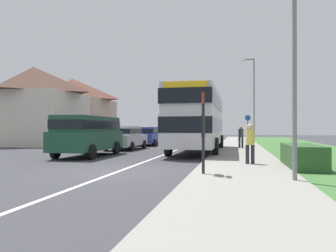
# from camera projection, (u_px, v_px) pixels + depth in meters

# --- Properties ---
(ground_plane) EXTENTS (120.00, 120.00, 0.00)m
(ground_plane) POSITION_uv_depth(u_px,v_px,m) (119.00, 171.00, 10.87)
(ground_plane) COLOR #38383D
(lane_marking_centre) EXTENTS (0.14, 60.00, 0.01)m
(lane_marking_centre) POSITION_uv_depth(u_px,v_px,m) (168.00, 153.00, 18.69)
(lane_marking_centre) COLOR silver
(lane_marking_centre) RESTS_ON ground_plane
(pavement_near_side) EXTENTS (3.20, 68.00, 0.12)m
(pavement_near_side) POSITION_uv_depth(u_px,v_px,m) (241.00, 156.00, 15.83)
(pavement_near_side) COLOR gray
(pavement_near_side) RESTS_ON ground_plane
(grass_verge_seaward) EXTENTS (6.00, 68.00, 0.08)m
(grass_verge_seaward) POSITION_uv_depth(u_px,v_px,m) (334.00, 159.00, 14.91)
(grass_verge_seaward) COLOR #3D6B33
(grass_verge_seaward) RESTS_ON ground_plane
(roadside_hedge) EXTENTS (1.10, 3.14, 0.90)m
(roadside_hedge) POSITION_uv_depth(u_px,v_px,m) (302.00, 157.00, 11.30)
(roadside_hedge) COLOR #2D5128
(roadside_hedge) RESTS_ON ground_plane
(double_decker_bus) EXTENTS (2.80, 10.03, 3.70)m
(double_decker_bus) POSITION_uv_depth(u_px,v_px,m) (198.00, 118.00, 19.20)
(double_decker_bus) COLOR #BCBCC1
(double_decker_bus) RESTS_ON ground_plane
(parked_van_dark_green) EXTENTS (2.11, 5.02, 2.11)m
(parked_van_dark_green) POSITION_uv_depth(u_px,v_px,m) (88.00, 133.00, 16.55)
(parked_van_dark_green) COLOR #19472D
(parked_van_dark_green) RESTS_ON ground_plane
(parked_car_silver) EXTENTS (1.98, 4.50, 1.62)m
(parked_car_silver) POSITION_uv_depth(u_px,v_px,m) (126.00, 137.00, 21.85)
(parked_car_silver) COLOR #B7B7BC
(parked_car_silver) RESTS_ON ground_plane
(parked_car_blue) EXTENTS (2.01, 4.50, 1.57)m
(parked_car_blue) POSITION_uv_depth(u_px,v_px,m) (148.00, 135.00, 27.06)
(parked_car_blue) COLOR navy
(parked_car_blue) RESTS_ON ground_plane
(parked_car_red) EXTENTS (1.93, 4.02, 1.60)m
(parked_car_red) POSITION_uv_depth(u_px,v_px,m) (159.00, 134.00, 31.99)
(parked_car_red) COLOR #B21E1E
(parked_car_red) RESTS_ON ground_plane
(pedestrian_at_stop) EXTENTS (0.34, 0.34, 1.67)m
(pedestrian_at_stop) POSITION_uv_depth(u_px,v_px,m) (250.00, 142.00, 12.08)
(pedestrian_at_stop) COLOR #23232D
(pedestrian_at_stop) RESTS_ON ground_plane
(pedestrian_walking_away) EXTENTS (0.34, 0.34, 1.67)m
(pedestrian_walking_away) POSITION_uv_depth(u_px,v_px,m) (241.00, 136.00, 21.61)
(pedestrian_walking_away) COLOR #23232D
(pedestrian_walking_away) RESTS_ON ground_plane
(bus_stop_sign) EXTENTS (0.09, 0.52, 2.60)m
(bus_stop_sign) POSITION_uv_depth(u_px,v_px,m) (203.00, 127.00, 9.49)
(bus_stop_sign) COLOR black
(bus_stop_sign) RESTS_ON ground_plane
(cycle_route_sign) EXTENTS (0.44, 0.08, 2.52)m
(cycle_route_sign) POSITION_uv_depth(u_px,v_px,m) (248.00, 129.00, 24.70)
(cycle_route_sign) COLOR slate
(cycle_route_sign) RESTS_ON ground_plane
(street_lamp_near) EXTENTS (1.14, 0.20, 7.67)m
(street_lamp_near) POSITION_uv_depth(u_px,v_px,m) (290.00, 20.00, 8.36)
(street_lamp_near) COLOR slate
(street_lamp_near) RESTS_ON ground_plane
(street_lamp_mid) EXTENTS (1.14, 0.20, 7.66)m
(street_lamp_mid) POSITION_uv_depth(u_px,v_px,m) (253.00, 96.00, 27.82)
(street_lamp_mid) COLOR slate
(street_lamp_mid) RESTS_ON ground_plane
(house_terrace_far_side) EXTENTS (7.71, 13.23, 6.88)m
(house_terrace_far_side) POSITION_uv_depth(u_px,v_px,m) (55.00, 108.00, 30.75)
(house_terrace_far_side) COLOR beige
(house_terrace_far_side) RESTS_ON ground_plane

